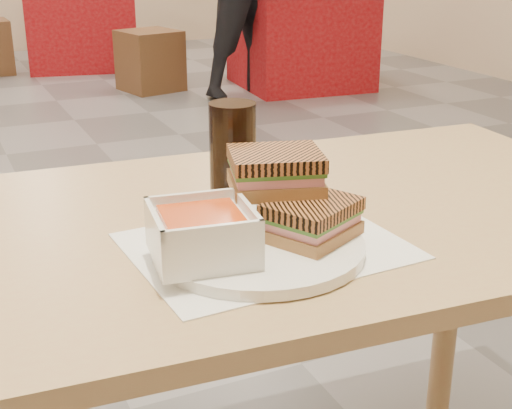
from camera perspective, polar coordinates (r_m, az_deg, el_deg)
name	(u,v)px	position (r m, az deg, el deg)	size (l,w,h in m)	color
main_table	(286,277)	(1.17, 2.37, -5.69)	(1.24, 0.78, 0.75)	tan
tray_liner	(266,246)	(1.00, 0.77, -3.26)	(0.37, 0.30, 0.00)	white
plate	(259,247)	(0.98, 0.20, -3.33)	(0.28, 0.28, 0.02)	white
soup_bowl	(202,236)	(0.92, -4.21, -2.44)	(0.14, 0.14, 0.07)	white
panini_lower	(312,219)	(0.98, 4.37, -1.15)	(0.15, 0.14, 0.05)	#9B663B
panini_upper	(276,171)	(1.01, 1.55, 2.63)	(0.15, 0.13, 0.06)	#9B663B
cola_glass	(233,153)	(1.15, -1.82, 4.07)	(0.07, 0.07, 0.16)	black
bg_table_1	(301,34)	(5.79, 3.50, 13.17)	(0.98, 0.98, 0.80)	maroon
bg_table_2	(81,21)	(6.82, -13.54, 13.74)	(1.06, 1.06, 0.79)	maroon
bg_chair_1l	(150,61)	(5.69, -8.28, 11.07)	(0.48, 0.48, 0.45)	brown
bg_chair_1r	(288,48)	(6.27, 2.49, 12.14)	(0.48, 0.48, 0.45)	brown
bg_chair_2r	(87,33)	(7.36, -13.06, 12.95)	(0.48, 0.48, 0.46)	brown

